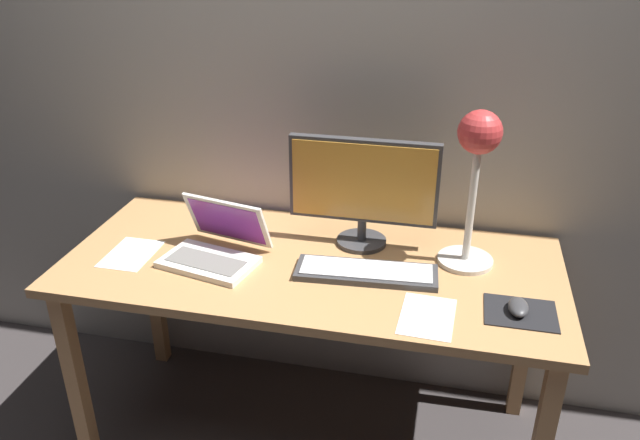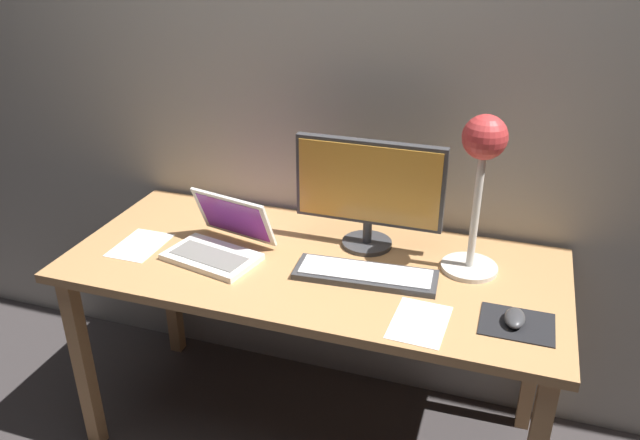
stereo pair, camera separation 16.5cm
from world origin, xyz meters
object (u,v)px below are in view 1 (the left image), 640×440
(keyboard_main, at_px, (366,272))
(laptop, at_px, (217,242))
(monitor, at_px, (363,187))
(mouse, at_px, (518,307))
(desk_lamp, at_px, (477,159))

(keyboard_main, height_order, laptop, laptop)
(monitor, relative_size, keyboard_main, 1.10)
(monitor, bearing_deg, mouse, -32.20)
(desk_lamp, bearing_deg, mouse, -59.99)
(mouse, bearing_deg, monitor, 147.80)
(laptop, relative_size, desk_lamp, 0.68)
(laptop, bearing_deg, desk_lamp, 10.22)
(laptop, distance_m, desk_lamp, 0.86)
(keyboard_main, distance_m, mouse, 0.46)
(keyboard_main, height_order, desk_lamp, desk_lamp)
(monitor, xyz_separation_m, keyboard_main, (0.05, -0.21, -0.20))
(desk_lamp, bearing_deg, laptop, -169.78)
(monitor, relative_size, mouse, 5.13)
(keyboard_main, xyz_separation_m, desk_lamp, (0.30, 0.15, 0.34))
(monitor, relative_size, laptop, 1.44)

